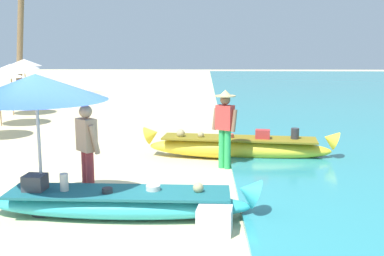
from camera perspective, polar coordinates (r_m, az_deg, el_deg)
The scene contains 10 objects.
ground_plane at distance 8.10m, azimuth -12.06°, elevation -9.57°, with size 80.00×80.00×0.00m, color beige.
boat_cyan_foreground at distance 7.63m, azimuth -8.86°, elevation -8.76°, with size 4.45×0.88×0.72m.
boat_yellow_midground at distance 11.25m, azimuth 5.62°, elevation -2.26°, with size 4.59×1.25×0.79m.
person_vendor_hatted at distance 10.24m, azimuth 3.96°, elevation 0.56°, with size 0.57×0.46×1.71m.
person_tourist_customer at distance 8.27m, azimuth -12.45°, elevation -2.31°, with size 0.51×0.53×1.68m.
patio_umbrella_large at distance 7.67m, azimuth -18.18°, elevation 4.60°, with size 2.20×2.20×2.24m.
parasol_row_2 at distance 18.98m, azimuth -20.89°, elevation 6.68°, with size 1.60×1.60×1.91m.
parasol_row_3 at distance 21.70m, azimuth -19.88°, elevation 7.12°, with size 1.60×1.60×1.91m.
parasol_row_4 at distance 24.09m, azimuth -19.44°, elevation 7.40°, with size 1.60×1.60×1.91m.
cooler_box at distance 6.98m, azimuth 2.70°, elevation -10.98°, with size 0.50×0.39×0.38m, color silver.
Camera 1 is at (1.84, -7.40, 2.72)m, focal length 44.57 mm.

